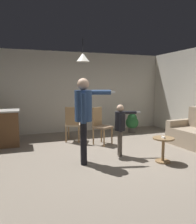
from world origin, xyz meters
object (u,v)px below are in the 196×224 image
side_table_by_couch (163,147)px  spare_remote_on_table (163,137)px  dining_chair_by_counter (100,124)px  person_child (121,124)px  dining_chair_near_wall (73,123)px  potted_plant_corner (132,122)px  person_adult (84,111)px

side_table_by_couch → spare_remote_on_table: (-0.03, -0.04, 0.21)m
dining_chair_by_counter → spare_remote_on_table: size_ratio=7.69×
side_table_by_couch → person_child: (-0.67, 0.67, 0.40)m
spare_remote_on_table → person_child: bearing=132.0°
person_child → dining_chair_near_wall: size_ratio=1.17×
person_child → spare_remote_on_table: bearing=58.4°
dining_chair_by_counter → potted_plant_corner: size_ratio=1.53×
person_child → spare_remote_on_table: size_ratio=9.01×
side_table_by_couch → spare_remote_on_table: size_ratio=4.00×
spare_remote_on_table → potted_plant_corner: bearing=74.4°
person_child → dining_chair_near_wall: 1.77m
potted_plant_corner → person_child: bearing=-123.8°
side_table_by_couch → dining_chair_by_counter: size_ratio=0.52×
dining_chair_by_counter → dining_chair_near_wall: size_ratio=1.00×
potted_plant_corner → spare_remote_on_table: bearing=-105.6°
dining_chair_by_counter → person_adult: bearing=25.2°
person_adult → potted_plant_corner: bearing=148.6°
potted_plant_corner → spare_remote_on_table: potted_plant_corner is taller
side_table_by_couch → person_adult: 1.80m
person_adult → spare_remote_on_table: bearing=84.9°
person_adult → dining_chair_by_counter: 1.64m
side_table_by_couch → dining_chair_by_counter: bearing=112.4°
person_child → potted_plant_corner: 2.60m
dining_chair_by_counter → dining_chair_near_wall: 0.81m
side_table_by_couch → person_adult: (-1.56, 0.48, 0.75)m
potted_plant_corner → spare_remote_on_table: size_ratio=5.04×
person_adult → dining_chair_near_wall: (0.18, 1.80, -0.53)m
person_adult → spare_remote_on_table: 1.70m
person_adult → side_table_by_couch: bearing=86.4°
person_adult → person_child: size_ratio=1.48×
person_adult → dining_chair_by_counter: person_adult is taller
dining_chair_near_wall → potted_plant_corner: size_ratio=1.53×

